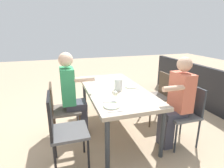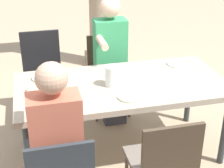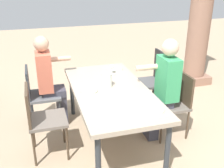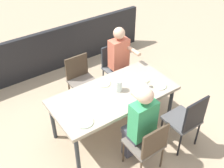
# 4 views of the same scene
# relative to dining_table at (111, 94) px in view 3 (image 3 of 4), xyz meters

# --- Properties ---
(ground_plane) EXTENTS (16.00, 16.00, 0.00)m
(ground_plane) POSITION_rel_dining_table_xyz_m (0.00, 0.00, -0.68)
(ground_plane) COLOR tan
(dining_table) EXTENTS (1.88, 0.91, 0.75)m
(dining_table) POSITION_rel_dining_table_xyz_m (0.00, 0.00, 0.00)
(dining_table) COLOR tan
(dining_table) RESTS_ON ground
(chair_west_north) EXTENTS (0.44, 0.44, 0.97)m
(chair_west_north) POSITION_rel_dining_table_xyz_m (-0.65, 0.88, -0.13)
(chair_west_north) COLOR #4F4F50
(chair_west_north) RESTS_ON ground
(chair_west_south) EXTENTS (0.44, 0.44, 0.89)m
(chair_west_south) POSITION_rel_dining_table_xyz_m (-0.65, -0.87, -0.16)
(chair_west_south) COLOR #5B5E61
(chair_west_south) RESTS_ON ground
(chair_mid_north) EXTENTS (0.44, 0.44, 0.87)m
(chair_mid_north) POSITION_rel_dining_table_xyz_m (0.07, 0.88, -0.18)
(chair_mid_north) COLOR #6A6158
(chair_mid_north) RESTS_ON ground
(chair_mid_south) EXTENTS (0.44, 0.44, 0.91)m
(chair_mid_south) POSITION_rel_dining_table_xyz_m (0.07, -0.87, -0.15)
(chair_mid_south) COLOR #6A6158
(chair_mid_south) RESTS_ON ground
(diner_woman_green) EXTENTS (0.35, 0.49, 1.32)m
(diner_woman_green) POSITION_rel_dining_table_xyz_m (-0.66, -0.70, 0.02)
(diner_woman_green) COLOR #3F3F4C
(diner_woman_green) RESTS_ON ground
(diner_man_white) EXTENTS (0.35, 0.50, 1.35)m
(diner_man_white) POSITION_rel_dining_table_xyz_m (0.07, 0.68, 0.04)
(diner_man_white) COLOR #3F3F4C
(diner_man_white) RESTS_ON ground
(stone_column_near) EXTENTS (0.53, 0.53, 2.80)m
(stone_column_near) POSITION_rel_dining_table_xyz_m (-1.52, 2.18, 0.69)
(stone_column_near) COLOR #936B56
(stone_column_near) RESTS_ON ground
(plate_0) EXTENTS (0.21, 0.21, 0.02)m
(plate_0) POSITION_rel_dining_table_xyz_m (-0.67, 0.26, 0.07)
(plate_0) COLOR white
(plate_0) RESTS_ON dining_table
(wine_glass_0) EXTENTS (0.07, 0.07, 0.14)m
(wine_glass_0) POSITION_rel_dining_table_xyz_m (-0.51, 0.16, 0.17)
(wine_glass_0) COLOR white
(wine_glass_0) RESTS_ON dining_table
(fork_0) EXTENTS (0.03, 0.17, 0.01)m
(fork_0) POSITION_rel_dining_table_xyz_m (-0.82, 0.26, 0.07)
(fork_0) COLOR silver
(fork_0) RESTS_ON dining_table
(spoon_0) EXTENTS (0.03, 0.17, 0.01)m
(spoon_0) POSITION_rel_dining_table_xyz_m (-0.52, 0.26, 0.07)
(spoon_0) COLOR silver
(spoon_0) RESTS_ON dining_table
(plate_1) EXTENTS (0.21, 0.21, 0.02)m
(plate_1) POSITION_rel_dining_table_xyz_m (-0.01, -0.27, 0.07)
(plate_1) COLOR white
(plate_1) RESTS_ON dining_table
(fork_1) EXTENTS (0.02, 0.17, 0.01)m
(fork_1) POSITION_rel_dining_table_xyz_m (-0.16, -0.27, 0.07)
(fork_1) COLOR silver
(fork_1) RESTS_ON dining_table
(spoon_1) EXTENTS (0.02, 0.17, 0.01)m
(spoon_1) POSITION_rel_dining_table_xyz_m (0.14, -0.27, 0.07)
(spoon_1) COLOR silver
(spoon_1) RESTS_ON dining_table
(plate_2) EXTENTS (0.23, 0.23, 0.02)m
(plate_2) POSITION_rel_dining_table_xyz_m (0.66, 0.28, 0.07)
(plate_2) COLOR white
(plate_2) RESTS_ON dining_table
(fork_2) EXTENTS (0.03, 0.17, 0.01)m
(fork_2) POSITION_rel_dining_table_xyz_m (0.51, 0.28, 0.07)
(fork_2) COLOR silver
(fork_2) RESTS_ON dining_table
(spoon_2) EXTENTS (0.02, 0.17, 0.01)m
(spoon_2) POSITION_rel_dining_table_xyz_m (0.81, 0.28, 0.07)
(spoon_2) COLOR silver
(spoon_2) RESTS_ON dining_table
(water_pitcher) EXTENTS (0.12, 0.12, 0.18)m
(water_pitcher) POSITION_rel_dining_table_xyz_m (-0.10, -0.02, 0.14)
(water_pitcher) COLOR white
(water_pitcher) RESTS_ON dining_table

